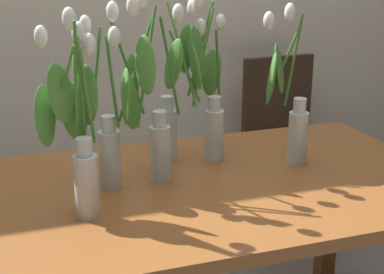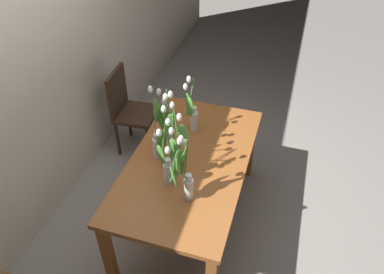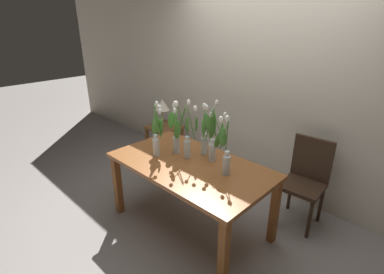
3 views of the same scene
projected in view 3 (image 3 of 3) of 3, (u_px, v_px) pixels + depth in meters
The scene contains 13 objects.
ground_plane at pixel (190, 225), 3.10m from camera, with size 18.00×18.00×0.00m, color gray.
room_wall_rear at pixel (265, 82), 3.44m from camera, with size 9.00×0.10×2.70m, color beige.
dining_table at pixel (190, 172), 2.85m from camera, with size 1.60×0.90×0.74m.
tulip_vase_0 at pixel (206, 139), 2.90m from camera, with size 0.18×0.16×0.59m.
tulip_vase_1 at pixel (177, 134), 2.96m from camera, with size 0.25×0.20×0.59m.
tulip_vase_2 at pixel (213, 139), 2.81m from camera, with size 0.19×0.22×0.59m.
tulip_vase_3 at pixel (225, 155), 2.58m from camera, with size 0.18×0.11×0.54m.
tulip_vase_4 at pixel (185, 137), 2.86m from camera, with size 0.26×0.25×0.59m.
tulip_vase_5 at pixel (157, 134), 2.93m from camera, with size 0.19×0.16×0.57m.
dining_chair at pixel (306, 177), 3.00m from camera, with size 0.43×0.43×0.93m.
side_table at pixel (164, 133), 4.39m from camera, with size 0.44×0.44×0.55m.
table_lamp at pixel (162, 105), 4.27m from camera, with size 0.22×0.22×0.40m.
pillar_candle at pixel (156, 123), 4.35m from camera, with size 0.06×0.06×0.07m, color beige.
Camera 3 is at (1.75, -1.79, 2.05)m, focal length 27.02 mm.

